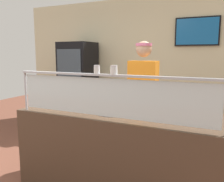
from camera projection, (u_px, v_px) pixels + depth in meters
ground_plane at (138, 170)px, 3.32m from camera, size 12.00×12.00×0.00m
shop_rear_unit at (169, 66)px, 4.68m from camera, size 6.70×0.13×2.70m
serving_counter at (120, 154)px, 2.70m from camera, size 2.30×0.76×0.95m
sneeze_guard at (107, 91)px, 2.29m from camera, size 2.12×0.06×0.45m
pizza_tray at (114, 111)px, 2.67m from camera, size 0.46×0.46×0.04m
pizza_server at (111, 109)px, 2.66m from camera, size 0.11×0.29×0.01m
parmesan_shaker at (97, 70)px, 2.31m from camera, size 0.06×0.06×0.08m
pepper_flake_shaker at (114, 70)px, 2.23m from camera, size 0.07×0.07×0.09m
worker_figure at (143, 97)px, 3.25m from camera, size 0.41×0.50×1.76m
drink_fridge at (78, 86)px, 5.12m from camera, size 0.66×0.64×1.83m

